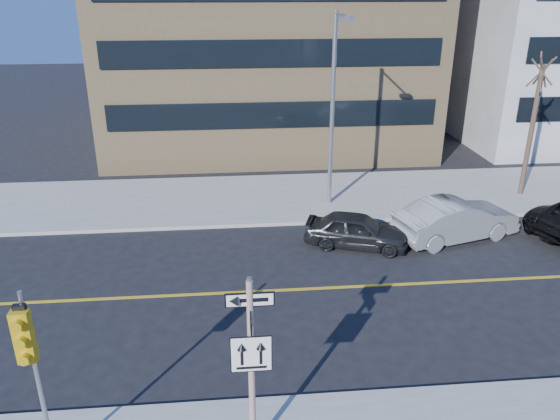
{
  "coord_description": "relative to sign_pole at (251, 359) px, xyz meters",
  "views": [
    {
      "loc": [
        -0.25,
        -11.09,
        9.09
      ],
      "look_at": [
        1.17,
        4.0,
        2.8
      ],
      "focal_mm": 35.0,
      "sensor_mm": 36.0,
      "label": 1
    }
  ],
  "objects": [
    {
      "name": "ground",
      "position": [
        0.0,
        2.51,
        -2.44
      ],
      "size": [
        120.0,
        120.0,
        0.0
      ],
      "primitive_type": "plane",
      "color": "black",
      "rests_on": "ground"
    },
    {
      "name": "street_tree_west",
      "position": [
        13.0,
        13.81,
        3.09
      ],
      "size": [
        1.8,
        1.8,
        6.35
      ],
      "color": "#3B2C22",
      "rests_on": "far_sidewalk"
    },
    {
      "name": "sign_pole",
      "position": [
        0.0,
        0.0,
        0.0
      ],
      "size": [
        0.92,
        0.92,
        4.06
      ],
      "color": "silver",
      "rests_on": "near_sidewalk"
    },
    {
      "name": "parked_car_a",
      "position": [
        4.31,
        9.43,
        -1.78
      ],
      "size": [
        2.69,
        4.13,
        1.31
      ],
      "primitive_type": "imported",
      "rotation": [
        0.0,
        0.0,
        1.25
      ],
      "color": "black",
      "rests_on": "ground"
    },
    {
      "name": "parked_car_b",
      "position": [
        8.21,
        9.73,
        -1.64
      ],
      "size": [
        2.95,
        5.11,
        1.59
      ],
      "primitive_type": "imported",
      "rotation": [
        0.0,
        0.0,
        1.85
      ],
      "color": "gray",
      "rests_on": "ground"
    },
    {
      "name": "streetlight_a",
      "position": [
        4.0,
        13.27,
        2.32
      ],
      "size": [
        0.55,
        2.25,
        8.0
      ],
      "color": "gray",
      "rests_on": "far_sidewalk"
    },
    {
      "name": "traffic_signal",
      "position": [
        -4.0,
        -0.15,
        0.59
      ],
      "size": [
        0.32,
        0.45,
        4.0
      ],
      "color": "gray",
      "rests_on": "near_sidewalk"
    }
  ]
}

